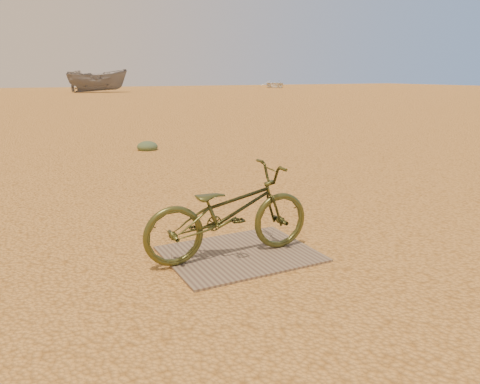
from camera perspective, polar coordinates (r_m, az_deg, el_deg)
name	(u,v)px	position (r m, az deg, el deg)	size (l,w,h in m)	color
ground	(232,276)	(4.00, -0.98, -10.15)	(120.00, 120.00, 0.00)	#E7A44A
plywood_board	(240,254)	(4.42, 0.00, -7.56)	(1.35, 1.06, 0.02)	#7D6D51
bicycle	(229,212)	(4.22, -1.36, -2.45)	(0.56, 1.59, 0.84)	#41461E
boat_mid_right	(98,81)	(45.03, -16.96, 12.84)	(1.99, 5.28, 2.04)	slate
boat_far_right	(275,84)	(58.51, 4.26, 13.01)	(3.03, 4.24, 0.88)	white
kale_b	(148,150)	(10.69, -11.21, 5.07)	(0.46, 0.46, 0.25)	#516742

